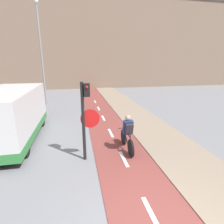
% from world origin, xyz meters
% --- Properties ---
extents(building_row_background, '(60.00, 5.20, 12.20)m').
position_xyz_m(building_row_background, '(0.00, 24.19, 6.11)').
color(building_row_background, '#89705B').
rests_on(building_row_background, ground_plane).
extents(traffic_light_pole, '(0.67, 0.25, 2.82)m').
position_xyz_m(traffic_light_pole, '(-1.30, 3.29, 1.76)').
color(traffic_light_pole, black).
rests_on(traffic_light_pole, ground_plane).
extents(street_lamp_far, '(0.36, 0.36, 8.05)m').
position_xyz_m(street_lamp_far, '(-4.22, 13.15, 4.82)').
color(street_lamp_far, gray).
rests_on(street_lamp_far, ground_plane).
extents(cyclist_near, '(0.46, 1.72, 1.49)m').
position_xyz_m(cyclist_near, '(0.31, 3.63, 0.71)').
color(cyclist_near, black).
rests_on(cyclist_near, ground_plane).
extents(van, '(2.14, 5.27, 2.29)m').
position_xyz_m(van, '(-4.53, 5.65, 1.13)').
color(van, silver).
rests_on(van, ground_plane).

